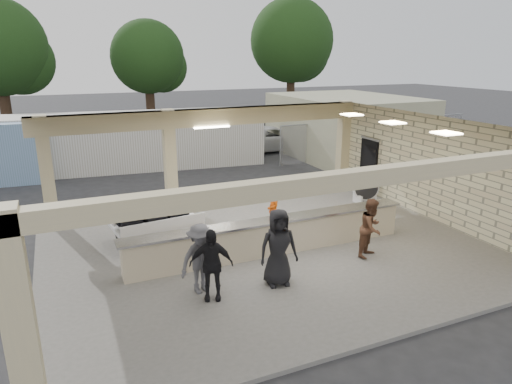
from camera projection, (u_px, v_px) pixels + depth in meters
name	position (u px, v px, depth m)	size (l,w,h in m)	color
ground	(264.00, 249.00, 13.03)	(120.00, 120.00, 0.00)	#2A2A2D
pavilion	(262.00, 197.00, 13.31)	(12.01, 10.00, 3.55)	slate
baggage_counter	(272.00, 236.00, 12.42)	(8.20, 0.58, 0.98)	#C7B594
luggage_cart	(155.00, 217.00, 13.08)	(2.57, 1.77, 1.41)	white
drum_fan	(365.00, 188.00, 16.74)	(0.99, 0.63, 1.04)	white
baggage_handler	(274.00, 211.00, 13.49)	(0.58, 0.32, 1.60)	#DB4E0B
passenger_a	(371.00, 228.00, 12.16)	(0.78, 0.34, 1.61)	brown
passenger_b	(211.00, 265.00, 9.98)	(0.97, 0.35, 1.65)	black
passenger_c	(201.00, 258.00, 10.28)	(1.06, 0.37, 1.64)	#535359
passenger_d	(278.00, 247.00, 10.61)	(0.91, 0.37, 1.86)	black
car_white_a	(273.00, 138.00, 26.38)	(2.32, 4.89, 1.40)	silver
car_white_b	(350.00, 129.00, 29.07)	(1.85, 4.95, 1.56)	silver
car_dark	(266.00, 128.00, 29.46)	(1.70, 4.81, 1.60)	black
container_white	(135.00, 141.00, 22.12)	(12.38, 2.48, 2.68)	silver
fence	(379.00, 137.00, 24.85)	(12.06, 0.06, 2.03)	gray
tree_left	(3.00, 51.00, 29.65)	(6.60, 6.30, 9.00)	#382619
tree_mid	(151.00, 60.00, 35.43)	(6.00, 5.60, 8.00)	#382619
tree_right	(294.00, 44.00, 38.81)	(7.20, 7.00, 10.00)	#382619
adjacent_building	(346.00, 126.00, 24.99)	(6.00, 8.00, 3.20)	#B0AF8C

